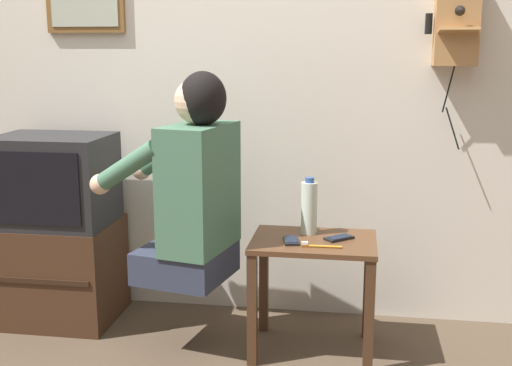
{
  "coord_description": "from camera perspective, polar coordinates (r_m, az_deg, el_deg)",
  "views": [
    {
      "loc": [
        0.55,
        -1.98,
        1.31
      ],
      "look_at": [
        0.14,
        0.61,
        0.76
      ],
      "focal_mm": 45.0,
      "sensor_mm": 36.0,
      "label": 1
    }
  ],
  "objects": [
    {
      "name": "person",
      "position": [
        2.74,
        -5.62,
        -0.36
      ],
      "size": [
        0.6,
        0.5,
        0.9
      ],
      "rotation": [
        0.0,
        0.0,
        1.36
      ],
      "color": "#2D3347",
      "rests_on": "ground_plane"
    },
    {
      "name": "side_table",
      "position": [
        2.8,
        5.12,
        -7.26
      ],
      "size": [
        0.53,
        0.39,
        0.51
      ],
      "color": "#51331E",
      "rests_on": "ground_plane"
    },
    {
      "name": "cell_phone_spare",
      "position": [
        2.78,
        7.38,
        -4.86
      ],
      "size": [
        0.13,
        0.13,
        0.01
      ],
      "rotation": [
        0.0,
        0.0,
        -0.86
      ],
      "color": "black",
      "rests_on": "side_table"
    },
    {
      "name": "wall_back",
      "position": [
        3.14,
        -1.22,
        11.21
      ],
      "size": [
        6.8,
        0.05,
        2.55
      ],
      "color": "beige",
      "rests_on": "ground_plane"
    },
    {
      "name": "wall_phone_antique",
      "position": [
        3.04,
        17.41,
        13.83
      ],
      "size": [
        0.23,
        0.19,
        0.82
      ],
      "color": "#AD7A47"
    },
    {
      "name": "tv_stand",
      "position": [
        3.32,
        -17.25,
        -7.4
      ],
      "size": [
        0.58,
        0.45,
        0.49
      ],
      "color": "#422819",
      "rests_on": "ground_plane"
    },
    {
      "name": "television",
      "position": [
        3.18,
        -17.53,
        0.26
      ],
      "size": [
        0.53,
        0.4,
        0.42
      ],
      "color": "#232326",
      "rests_on": "tv_stand"
    },
    {
      "name": "toothbrush",
      "position": [
        2.66,
        5.59,
        -5.57
      ],
      "size": [
        0.17,
        0.02,
        0.02
      ],
      "rotation": [
        0.0,
        0.0,
        1.6
      ],
      "color": "orange",
      "rests_on": "side_table"
    },
    {
      "name": "water_bottle",
      "position": [
        2.82,
        4.75,
        -2.17
      ],
      "size": [
        0.07,
        0.07,
        0.25
      ],
      "color": "silver",
      "rests_on": "side_table"
    },
    {
      "name": "cell_phone_held",
      "position": [
        2.72,
        3.14,
        -5.12
      ],
      "size": [
        0.08,
        0.13,
        0.01
      ],
      "rotation": [
        0.0,
        0.0,
        0.2
      ],
      "color": "black",
      "rests_on": "side_table"
    }
  ]
}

